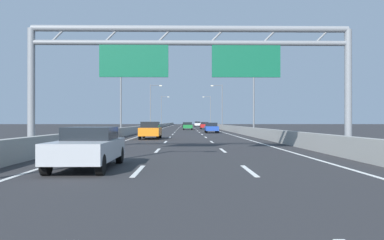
% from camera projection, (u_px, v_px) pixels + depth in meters
% --- Properties ---
extents(ground_plane, '(260.00, 260.00, 0.00)m').
position_uv_depth(ground_plane, '(186.00, 128.00, 100.34)').
color(ground_plane, '#2D2D30').
extents(lane_dash_left_1, '(0.16, 3.00, 0.01)m').
position_uv_depth(lane_dash_left_1, '(138.00, 171.00, 12.82)').
color(lane_dash_left_1, white).
rests_on(lane_dash_left_1, ground_plane).
extents(lane_dash_left_2, '(0.16, 3.00, 0.01)m').
position_uv_depth(lane_dash_left_2, '(158.00, 150.00, 21.82)').
color(lane_dash_left_2, white).
rests_on(lane_dash_left_2, ground_plane).
extents(lane_dash_left_3, '(0.16, 3.00, 0.01)m').
position_uv_depth(lane_dash_left_3, '(166.00, 142.00, 30.82)').
color(lane_dash_left_3, white).
rests_on(lane_dash_left_3, ground_plane).
extents(lane_dash_left_4, '(0.16, 3.00, 0.01)m').
position_uv_depth(lane_dash_left_4, '(170.00, 137.00, 39.81)').
color(lane_dash_left_4, white).
rests_on(lane_dash_left_4, ground_plane).
extents(lane_dash_left_5, '(0.16, 3.00, 0.01)m').
position_uv_depth(lane_dash_left_5, '(173.00, 134.00, 48.81)').
color(lane_dash_left_5, white).
rests_on(lane_dash_left_5, ground_plane).
extents(lane_dash_left_6, '(0.16, 3.00, 0.01)m').
position_uv_depth(lane_dash_left_6, '(175.00, 132.00, 57.81)').
color(lane_dash_left_6, white).
rests_on(lane_dash_left_6, ground_plane).
extents(lane_dash_left_7, '(0.16, 3.00, 0.01)m').
position_uv_depth(lane_dash_left_7, '(176.00, 131.00, 66.81)').
color(lane_dash_left_7, white).
rests_on(lane_dash_left_7, ground_plane).
extents(lane_dash_left_8, '(0.16, 3.00, 0.01)m').
position_uv_depth(lane_dash_left_8, '(177.00, 130.00, 75.81)').
color(lane_dash_left_8, white).
rests_on(lane_dash_left_8, ground_plane).
extents(lane_dash_left_9, '(0.16, 3.00, 0.01)m').
position_uv_depth(lane_dash_left_9, '(178.00, 129.00, 84.81)').
color(lane_dash_left_9, white).
rests_on(lane_dash_left_9, ground_plane).
extents(lane_dash_left_10, '(0.16, 3.00, 0.01)m').
position_uv_depth(lane_dash_left_10, '(179.00, 128.00, 93.80)').
color(lane_dash_left_10, white).
rests_on(lane_dash_left_10, ground_plane).
extents(lane_dash_left_11, '(0.16, 3.00, 0.01)m').
position_uv_depth(lane_dash_left_11, '(179.00, 128.00, 102.80)').
color(lane_dash_left_11, white).
rests_on(lane_dash_left_11, ground_plane).
extents(lane_dash_left_12, '(0.16, 3.00, 0.01)m').
position_uv_depth(lane_dash_left_12, '(180.00, 127.00, 111.80)').
color(lane_dash_left_12, white).
rests_on(lane_dash_left_12, ground_plane).
extents(lane_dash_left_13, '(0.16, 3.00, 0.01)m').
position_uv_depth(lane_dash_left_13, '(180.00, 127.00, 120.80)').
color(lane_dash_left_13, white).
rests_on(lane_dash_left_13, ground_plane).
extents(lane_dash_left_14, '(0.16, 3.00, 0.01)m').
position_uv_depth(lane_dash_left_14, '(180.00, 126.00, 129.80)').
color(lane_dash_left_14, white).
rests_on(lane_dash_left_14, ground_plane).
extents(lane_dash_left_15, '(0.16, 3.00, 0.01)m').
position_uv_depth(lane_dash_left_15, '(181.00, 126.00, 138.80)').
color(lane_dash_left_15, white).
rests_on(lane_dash_left_15, ground_plane).
extents(lane_dash_left_16, '(0.16, 3.00, 0.01)m').
position_uv_depth(lane_dash_left_16, '(181.00, 126.00, 147.80)').
color(lane_dash_left_16, white).
rests_on(lane_dash_left_16, ground_plane).
extents(lane_dash_left_17, '(0.16, 3.00, 0.01)m').
position_uv_depth(lane_dash_left_17, '(181.00, 125.00, 156.79)').
color(lane_dash_left_17, white).
rests_on(lane_dash_left_17, ground_plane).
extents(lane_dash_right_1, '(0.16, 3.00, 0.01)m').
position_uv_depth(lane_dash_right_1, '(249.00, 171.00, 12.88)').
color(lane_dash_right_1, white).
rests_on(lane_dash_right_1, ground_plane).
extents(lane_dash_right_2, '(0.16, 3.00, 0.01)m').
position_uv_depth(lane_dash_right_2, '(223.00, 150.00, 21.88)').
color(lane_dash_right_2, white).
rests_on(lane_dash_right_2, ground_plane).
extents(lane_dash_right_3, '(0.16, 3.00, 0.01)m').
position_uv_depth(lane_dash_right_3, '(212.00, 142.00, 30.88)').
color(lane_dash_right_3, white).
rests_on(lane_dash_right_3, ground_plane).
extents(lane_dash_right_4, '(0.16, 3.00, 0.01)m').
position_uv_depth(lane_dash_right_4, '(206.00, 137.00, 39.88)').
color(lane_dash_right_4, white).
rests_on(lane_dash_right_4, ground_plane).
extents(lane_dash_right_5, '(0.16, 3.00, 0.01)m').
position_uv_depth(lane_dash_right_5, '(202.00, 134.00, 48.88)').
color(lane_dash_right_5, white).
rests_on(lane_dash_right_5, ground_plane).
extents(lane_dash_right_6, '(0.16, 3.00, 0.01)m').
position_uv_depth(lane_dash_right_6, '(199.00, 132.00, 57.87)').
color(lane_dash_right_6, white).
rests_on(lane_dash_right_6, ground_plane).
extents(lane_dash_right_7, '(0.16, 3.00, 0.01)m').
position_uv_depth(lane_dash_right_7, '(197.00, 131.00, 66.87)').
color(lane_dash_right_7, white).
rests_on(lane_dash_right_7, ground_plane).
extents(lane_dash_right_8, '(0.16, 3.00, 0.01)m').
position_uv_depth(lane_dash_right_8, '(196.00, 130.00, 75.87)').
color(lane_dash_right_8, white).
rests_on(lane_dash_right_8, ground_plane).
extents(lane_dash_right_9, '(0.16, 3.00, 0.01)m').
position_uv_depth(lane_dash_right_9, '(195.00, 129.00, 84.87)').
color(lane_dash_right_9, white).
rests_on(lane_dash_right_9, ground_plane).
extents(lane_dash_right_10, '(0.16, 3.00, 0.01)m').
position_uv_depth(lane_dash_right_10, '(194.00, 128.00, 93.87)').
color(lane_dash_right_10, white).
rests_on(lane_dash_right_10, ground_plane).
extents(lane_dash_right_11, '(0.16, 3.00, 0.01)m').
position_uv_depth(lane_dash_right_11, '(193.00, 127.00, 102.87)').
color(lane_dash_right_11, white).
rests_on(lane_dash_right_11, ground_plane).
extents(lane_dash_right_12, '(0.16, 3.00, 0.01)m').
position_uv_depth(lane_dash_right_12, '(192.00, 127.00, 111.87)').
color(lane_dash_right_12, white).
rests_on(lane_dash_right_12, ground_plane).
extents(lane_dash_right_13, '(0.16, 3.00, 0.01)m').
position_uv_depth(lane_dash_right_13, '(192.00, 127.00, 120.86)').
color(lane_dash_right_13, white).
rests_on(lane_dash_right_13, ground_plane).
extents(lane_dash_right_14, '(0.16, 3.00, 0.01)m').
position_uv_depth(lane_dash_right_14, '(191.00, 126.00, 129.86)').
color(lane_dash_right_14, white).
rests_on(lane_dash_right_14, ground_plane).
extents(lane_dash_right_15, '(0.16, 3.00, 0.01)m').
position_uv_depth(lane_dash_right_15, '(191.00, 126.00, 138.86)').
color(lane_dash_right_15, white).
rests_on(lane_dash_right_15, ground_plane).
extents(lane_dash_right_16, '(0.16, 3.00, 0.01)m').
position_uv_depth(lane_dash_right_16, '(191.00, 126.00, 147.86)').
color(lane_dash_right_16, white).
rests_on(lane_dash_right_16, ground_plane).
extents(lane_dash_right_17, '(0.16, 3.00, 0.01)m').
position_uv_depth(lane_dash_right_17, '(190.00, 125.00, 156.86)').
color(lane_dash_right_17, white).
rests_on(lane_dash_right_17, ground_plane).
extents(edge_line_left, '(0.16, 176.00, 0.01)m').
position_uv_depth(edge_line_left, '(163.00, 129.00, 88.25)').
color(edge_line_left, white).
rests_on(edge_line_left, ground_plane).
extents(edge_line_right, '(0.16, 176.00, 0.01)m').
position_uv_depth(edge_line_right, '(210.00, 129.00, 88.43)').
color(edge_line_right, white).
rests_on(edge_line_right, ground_plane).
extents(barrier_left, '(0.45, 220.00, 0.95)m').
position_uv_depth(barrier_left, '(161.00, 125.00, 110.21)').
color(barrier_left, '#9E9E99').
rests_on(barrier_left, ground_plane).
extents(barrier_right, '(0.45, 220.00, 0.95)m').
position_uv_depth(barrier_right, '(211.00, 125.00, 110.46)').
color(barrier_right, '#9E9E99').
rests_on(barrier_right, ground_plane).
extents(sign_gantry, '(16.06, 0.36, 6.36)m').
position_uv_depth(sign_gantry, '(191.00, 57.00, 19.61)').
color(sign_gantry, gray).
rests_on(sign_gantry, ground_plane).
extents(streetlamp_left_mid, '(2.58, 0.28, 9.50)m').
position_uv_depth(streetlamp_left_mid, '(123.00, 89.00, 45.75)').
color(streetlamp_left_mid, slate).
rests_on(streetlamp_left_mid, ground_plane).
extents(streetlamp_right_mid, '(2.58, 0.28, 9.50)m').
position_uv_depth(streetlamp_right_mid, '(252.00, 89.00, 46.01)').
color(streetlamp_right_mid, slate).
rests_on(streetlamp_right_mid, ground_plane).
extents(streetlamp_left_far, '(2.58, 0.28, 9.50)m').
position_uv_depth(streetlamp_left_far, '(152.00, 104.00, 84.82)').
color(streetlamp_left_far, slate).
rests_on(streetlamp_left_far, ground_plane).
extents(streetlamp_right_far, '(2.58, 0.28, 9.50)m').
position_uv_depth(streetlamp_right_far, '(221.00, 104.00, 85.08)').
color(streetlamp_right_far, slate).
rests_on(streetlamp_right_far, ground_plane).
extents(streetlamp_left_distant, '(2.58, 0.28, 9.50)m').
position_uv_depth(streetlamp_left_distant, '(162.00, 109.00, 123.90)').
color(streetlamp_left_distant, slate).
rests_on(streetlamp_left_distant, ground_plane).
extents(streetlamp_right_distant, '(2.58, 0.28, 9.50)m').
position_uv_depth(streetlamp_right_distant, '(210.00, 109.00, 124.16)').
color(streetlamp_right_distant, slate).
rests_on(streetlamp_right_distant, ground_plane).
extents(black_car, '(1.73, 4.60, 1.38)m').
position_uv_depth(black_car, '(186.00, 125.00, 107.50)').
color(black_car, black).
rests_on(black_car, ground_plane).
extents(orange_car, '(1.79, 4.48, 1.58)m').
position_uv_depth(orange_car, '(150.00, 130.00, 36.23)').
color(orange_car, orange).
rests_on(orange_car, ground_plane).
extents(silver_car, '(1.83, 4.54, 1.41)m').
position_uv_depth(silver_car, '(88.00, 147.00, 13.57)').
color(silver_car, '#A8ADB2').
rests_on(silver_car, ground_plane).
extents(red_car, '(1.72, 4.39, 1.47)m').
position_uv_depth(red_car, '(204.00, 125.00, 82.54)').
color(red_car, red).
rests_on(red_car, ground_plane).
extents(white_car, '(1.81, 4.20, 1.57)m').
position_uv_depth(white_car, '(197.00, 124.00, 123.75)').
color(white_car, silver).
rests_on(white_car, ground_plane).
extents(green_car, '(1.76, 4.30, 1.45)m').
position_uv_depth(green_car, '(188.00, 126.00, 75.30)').
color(green_car, '#1E7A38').
rests_on(green_car, ground_plane).
extents(blue_car, '(1.75, 4.53, 1.43)m').
position_uv_depth(blue_car, '(211.00, 128.00, 55.07)').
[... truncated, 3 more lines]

